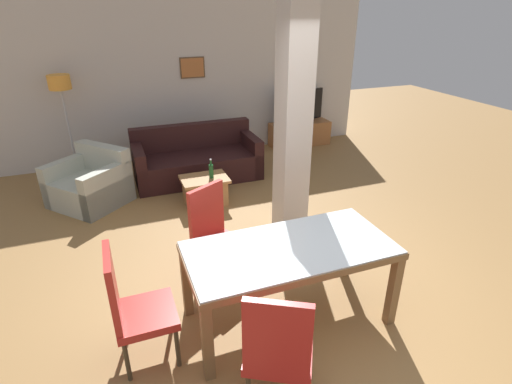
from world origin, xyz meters
TOP-DOWN VIEW (x-y plane):
  - ground_plane at (0.00, 0.00)m, footprint 18.00×18.00m
  - back_wall at (0.00, 4.72)m, footprint 7.20×0.09m
  - divider_pillar at (0.71, 1.48)m, footprint 0.33×0.36m
  - dining_table at (0.00, 0.00)m, footprint 1.78×0.86m
  - dining_chair_far_left at (-0.44, 0.79)m, footprint 0.63×0.63m
  - dining_chair_head_left at (-1.32, 0.00)m, footprint 0.46×0.46m
  - dining_chair_near_left at (-0.44, -0.78)m, footprint 0.63×0.63m
  - sofa at (-0.01, 3.52)m, footprint 1.99×0.90m
  - armchair at (-1.65, 3.14)m, footprint 1.25×1.25m
  - coffee_table at (-0.13, 2.54)m, footprint 0.66×0.49m
  - bottle at (-0.03, 2.51)m, footprint 0.06×0.06m
  - tv_stand at (2.32, 4.44)m, footprint 1.23×0.40m
  - tv_screen at (2.32, 4.44)m, footprint 1.06×0.32m
  - floor_lamp at (-1.89, 4.35)m, footprint 0.33×0.33m

SIDE VIEW (x-z plane):
  - ground_plane at x=0.00m, z-range 0.00..0.00m
  - coffee_table at x=-0.13m, z-range 0.01..0.41m
  - tv_stand at x=2.32m, z-range 0.00..0.47m
  - armchair at x=-1.65m, z-range -0.12..0.67m
  - sofa at x=-0.01m, z-range -0.13..0.70m
  - bottle at x=-0.03m, z-range 0.37..0.65m
  - dining_chair_far_left at x=-0.44m, z-range 0.03..1.06m
  - dining_chair_head_left at x=-1.32m, z-range 0.03..1.06m
  - dining_chair_near_left at x=-0.44m, z-range 0.03..1.06m
  - dining_table at x=0.00m, z-range 0.23..1.00m
  - tv_screen at x=2.32m, z-range 0.46..1.09m
  - divider_pillar at x=0.71m, z-range 0.00..2.70m
  - back_wall at x=0.00m, z-range 0.00..2.70m
  - floor_lamp at x=-1.89m, z-range 0.56..2.21m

